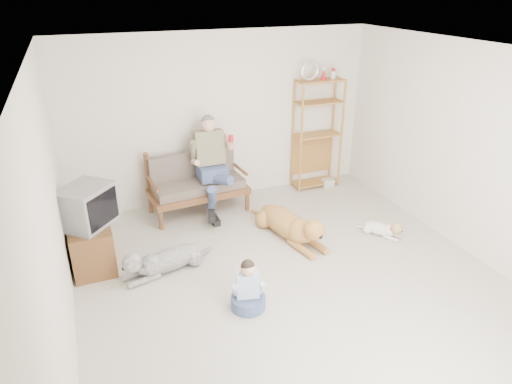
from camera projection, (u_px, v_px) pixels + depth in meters
name	position (u px, v px, depth m)	size (l,w,h in m)	color
floor	(295.00, 284.00, 5.53)	(5.50, 5.50, 0.00)	beige
ceiling	(305.00, 55.00, 4.39)	(5.50, 5.50, 0.00)	white
wall_back	(222.00, 118.00, 7.28)	(5.00, 5.00, 0.00)	beige
wall_front	(512.00, 359.00, 2.64)	(5.00, 5.00, 0.00)	beige
wall_left	(51.00, 224.00, 4.12)	(5.50, 5.50, 0.00)	beige
wall_right	(475.00, 153.00, 5.80)	(5.50, 5.50, 0.00)	beige
loveseat	(197.00, 182.00, 7.14)	(1.55, 0.82, 0.95)	brown
man	(213.00, 173.00, 6.91)	(0.58, 0.84, 1.35)	#495586
etagere	(317.00, 133.00, 7.83)	(0.84, 0.37, 2.19)	#AD7A36
book_stack	(328.00, 182.00, 8.17)	(0.20, 0.15, 0.13)	silver
tv_stand	(91.00, 244.00, 5.82)	(0.51, 0.91, 0.60)	brown
crt_tv	(87.00, 206.00, 5.55)	(0.77, 0.78, 0.51)	slate
wall_outlet	(149.00, 191.00, 7.29)	(0.12, 0.02, 0.08)	white
golden_retriever	(291.00, 225.00, 6.45)	(0.63, 1.60, 0.50)	#A57939
shaggy_dog	(162.00, 261.00, 5.71)	(1.30, 0.53, 0.39)	beige
terrier	(384.00, 229.00, 6.54)	(0.45, 0.60, 0.26)	white
child	(248.00, 291.00, 5.06)	(0.39, 0.39, 0.62)	#495586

